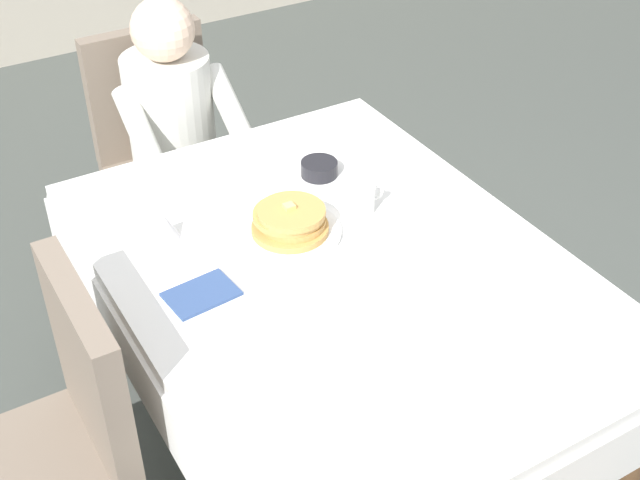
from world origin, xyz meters
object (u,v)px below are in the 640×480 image
(chair_diner, at_px, (163,142))
(spoon_near_edge, at_px, (363,295))
(bowl_butter, at_px, (319,168))
(syrup_pitcher, at_px, (164,226))
(dining_table_main, at_px, (337,290))
(chair_left_side, at_px, (60,435))
(breakfast_stack, at_px, (291,220))
(plate_breakfast, at_px, (290,232))
(knife_right_of_plate, at_px, (353,217))
(diner_person, at_px, (175,126))
(cup_coffee, at_px, (362,198))
(fork_left_of_plate, at_px, (230,259))

(chair_diner, height_order, spoon_near_edge, chair_diner)
(spoon_near_edge, bearing_deg, bowl_butter, 55.20)
(syrup_pitcher, bearing_deg, dining_table_main, -44.27)
(chair_left_side, xyz_separation_m, breakfast_stack, (0.73, 0.17, 0.26))
(plate_breakfast, bearing_deg, knife_right_of_plate, -6.01)
(diner_person, relative_size, cup_coffee, 9.91)
(diner_person, bearing_deg, fork_left_of_plate, 76.83)
(chair_diner, height_order, breakfast_stack, chair_diner)
(spoon_near_edge, bearing_deg, diner_person, 75.73)
(chair_diner, bearing_deg, knife_right_of_plate, 99.99)
(fork_left_of_plate, bearing_deg, bowl_butter, -57.89)
(bowl_butter, distance_m, fork_left_of_plate, 0.48)
(chair_left_side, bearing_deg, bowl_butter, -67.44)
(chair_diner, height_order, cup_coffee, chair_diner)
(chair_diner, relative_size, syrup_pitcher, 11.63)
(knife_right_of_plate, xyz_separation_m, spoon_near_edge, (-0.16, -0.30, 0.00))
(dining_table_main, distance_m, plate_breakfast, 0.20)
(diner_person, distance_m, chair_left_side, 1.26)
(chair_left_side, distance_m, plate_breakfast, 0.78)
(chair_diner, relative_size, spoon_near_edge, 6.20)
(cup_coffee, distance_m, bowl_butter, 0.22)
(bowl_butter, bearing_deg, plate_breakfast, -135.35)
(chair_diner, relative_size, fork_left_of_plate, 5.17)
(knife_right_of_plate, bearing_deg, cup_coffee, -61.15)
(bowl_butter, distance_m, syrup_pitcher, 0.52)
(chair_diner, relative_size, cup_coffee, 8.23)
(fork_left_of_plate, xyz_separation_m, spoon_near_edge, (0.22, -0.30, 0.00))
(chair_left_side, relative_size, cup_coffee, 8.23)
(chair_diner, distance_m, breakfast_stack, 1.03)
(fork_left_of_plate, bearing_deg, chair_diner, -9.23)
(chair_diner, xyz_separation_m, spoon_near_edge, (0.02, -1.31, 0.21))
(chair_diner, bearing_deg, diner_person, 90.00)
(bowl_butter, bearing_deg, knife_right_of_plate, -97.58)
(syrup_pitcher, bearing_deg, chair_left_side, -142.28)
(dining_table_main, xyz_separation_m, fork_left_of_plate, (-0.24, 0.15, 0.09))
(chair_diner, bearing_deg, breakfast_stack, 89.44)
(plate_breakfast, xyz_separation_m, spoon_near_edge, (0.03, -0.32, -0.01))
(bowl_butter, bearing_deg, cup_coffee, -88.26)
(diner_person, bearing_deg, dining_table_main, 91.97)
(diner_person, bearing_deg, plate_breakfast, 89.24)
(chair_left_side, distance_m, knife_right_of_plate, 0.95)
(plate_breakfast, distance_m, bowl_butter, 0.31)
(syrup_pitcher, height_order, knife_right_of_plate, syrup_pitcher)
(dining_table_main, relative_size, breakfast_stack, 7.12)
(dining_table_main, bearing_deg, plate_breakfast, 104.80)
(diner_person, distance_m, knife_right_of_plate, 0.88)
(spoon_near_edge, bearing_deg, cup_coffee, 42.51)
(dining_table_main, xyz_separation_m, breakfast_stack, (-0.04, 0.17, 0.14))
(chair_left_side, height_order, plate_breakfast, chair_left_side)
(cup_coffee, height_order, bowl_butter, cup_coffee)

